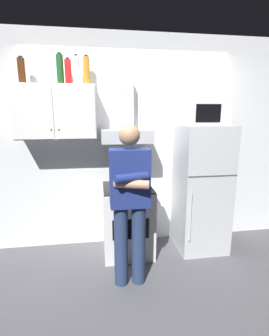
{
  "coord_description": "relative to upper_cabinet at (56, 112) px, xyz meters",
  "views": [
    {
      "loc": [
        -0.39,
        -2.62,
        1.73
      ],
      "look_at": [
        0.0,
        0.0,
        1.15
      ],
      "focal_mm": 26.37,
      "sensor_mm": 36.0,
      "label": 1
    }
  ],
  "objects": [
    {
      "name": "range_hood",
      "position": [
        0.8,
        0.0,
        -0.15
      ],
      "size": [
        0.6,
        0.44,
        0.75
      ],
      "color": "#B7BABF"
    },
    {
      "name": "microwave",
      "position": [
        1.75,
        -0.11,
        -0.01
      ],
      "size": [
        0.48,
        0.37,
        0.28
      ],
      "color": "silver",
      "rests_on": "refrigerator"
    },
    {
      "name": "back_wall_tiled",
      "position": [
        0.85,
        0.23,
        -0.4
      ],
      "size": [
        4.8,
        0.1,
        2.7
      ],
      "primitive_type": "cube",
      "color": "white",
      "rests_on": "ground_plane"
    },
    {
      "name": "upper_cabinet",
      "position": [
        0.0,
        0.0,
        0.0
      ],
      "size": [
        0.9,
        0.37,
        0.6
      ],
      "color": "white"
    },
    {
      "name": "refrigerator",
      "position": [
        1.75,
        -0.12,
        -0.95
      ],
      "size": [
        0.6,
        0.62,
        1.6
      ],
      "color": "silver",
      "rests_on": "ground_plane"
    },
    {
      "name": "bottle_vodka_clear",
      "position": [
        0.25,
        0.0,
        0.46
      ],
      "size": [
        0.07,
        0.07,
        0.33
      ],
      "color": "silver",
      "rests_on": "upper_cabinet"
    },
    {
      "name": "stove_oven",
      "position": [
        0.8,
        -0.13,
        -1.32
      ],
      "size": [
        0.6,
        0.62,
        0.87
      ],
      "color": "silver",
      "rests_on": "ground_plane"
    },
    {
      "name": "person_standing",
      "position": [
        0.75,
        -0.73,
        -0.85
      ],
      "size": [
        0.38,
        0.33,
        1.64
      ],
      "color": "navy",
      "rests_on": "ground_plane"
    },
    {
      "name": "ground_plane",
      "position": [
        0.85,
        -0.37,
        -1.75
      ],
      "size": [
        7.0,
        7.0,
        0.0
      ],
      "primitive_type": "plane",
      "color": "#4C4C51"
    },
    {
      "name": "bottle_wine_green",
      "position": [
        0.07,
        0.01,
        0.46
      ],
      "size": [
        0.08,
        0.08,
        0.34
      ],
      "color": "#19471E",
      "rests_on": "upper_cabinet"
    },
    {
      "name": "bottle_liquor_amber",
      "position": [
        0.36,
        0.03,
        0.46
      ],
      "size": [
        0.08,
        0.08,
        0.33
      ],
      "color": "#B7721E",
      "rests_on": "upper_cabinet"
    },
    {
      "name": "bottle_soda_red",
      "position": [
        0.16,
        0.0,
        0.44
      ],
      "size": [
        0.07,
        0.07,
        0.29
      ],
      "color": "red",
      "rests_on": "upper_cabinet"
    },
    {
      "name": "bottle_rum_dark",
      "position": [
        -0.34,
        0.01,
        0.44
      ],
      "size": [
        0.08,
        0.08,
        0.29
      ],
      "color": "#47230F",
      "rests_on": "upper_cabinet"
    }
  ]
}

